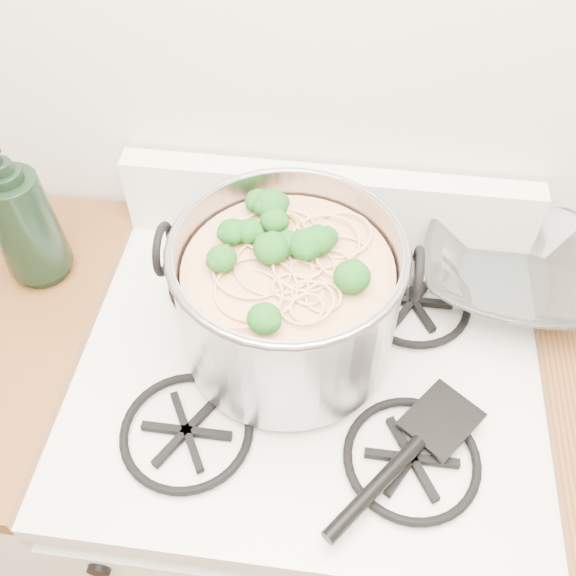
{
  "coord_description": "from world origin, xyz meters",
  "views": [
    {
      "loc": [
        0.04,
        0.68,
        1.8
      ],
      "look_at": [
        -0.04,
        1.29,
        1.06
      ],
      "focal_mm": 40.0,
      "sensor_mm": 36.0,
      "label": 1
    }
  ],
  "objects_px": {
    "stock_pot": "(288,299)",
    "bottle": "(19,211)",
    "gas_range": "(303,481)",
    "spatula": "(442,417)",
    "glass_bowl": "(506,276)"
  },
  "relations": [
    {
      "from": "glass_bowl",
      "to": "bottle",
      "type": "relative_size",
      "value": 0.41
    },
    {
      "from": "gas_range",
      "to": "bottle",
      "type": "xyz_separation_m",
      "value": [
        -0.5,
        0.13,
        0.63
      ]
    },
    {
      "from": "gas_range",
      "to": "glass_bowl",
      "type": "distance_m",
      "value": 0.64
    },
    {
      "from": "stock_pot",
      "to": "spatula",
      "type": "distance_m",
      "value": 0.29
    },
    {
      "from": "stock_pot",
      "to": "spatula",
      "type": "relative_size",
      "value": 1.22
    },
    {
      "from": "spatula",
      "to": "glass_bowl",
      "type": "relative_size",
      "value": 2.54
    },
    {
      "from": "stock_pot",
      "to": "glass_bowl",
      "type": "relative_size",
      "value": 3.1
    },
    {
      "from": "stock_pot",
      "to": "bottle",
      "type": "bearing_deg",
      "value": 167.85
    },
    {
      "from": "spatula",
      "to": "glass_bowl",
      "type": "xyz_separation_m",
      "value": [
        0.12,
        0.3,
        0.0
      ]
    },
    {
      "from": "gas_range",
      "to": "glass_bowl",
      "type": "relative_size",
      "value": 7.56
    },
    {
      "from": "spatula",
      "to": "glass_bowl",
      "type": "height_order",
      "value": "glass_bowl"
    },
    {
      "from": "spatula",
      "to": "bottle",
      "type": "relative_size",
      "value": 1.04
    },
    {
      "from": "stock_pot",
      "to": "glass_bowl",
      "type": "height_order",
      "value": "stock_pot"
    },
    {
      "from": "spatula",
      "to": "stock_pot",
      "type": "bearing_deg",
      "value": -167.73
    },
    {
      "from": "gas_range",
      "to": "bottle",
      "type": "distance_m",
      "value": 0.82
    }
  ]
}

